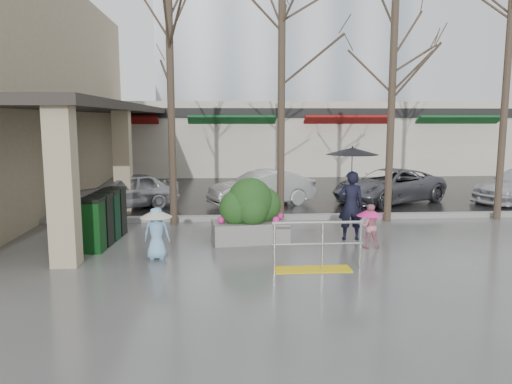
{
  "coord_description": "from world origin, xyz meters",
  "views": [
    {
      "loc": [
        -0.58,
        -11.12,
        3.12
      ],
      "look_at": [
        0.29,
        1.16,
        1.3
      ],
      "focal_mm": 35.0,
      "sensor_mm": 36.0,
      "label": 1
    }
  ],
  "objects": [
    {
      "name": "storefront_row",
      "position": [
        2.0,
        17.97,
        2.01
      ],
      "size": [
        34.0,
        6.74,
        4.0
      ],
      "color": "beige",
      "rests_on": "ground"
    },
    {
      "name": "tree_east",
      "position": [
        8.0,
        3.6,
        5.38
      ],
      "size": [
        3.2,
        3.2,
        7.2
      ],
      "color": "#382B21",
      "rests_on": "ground"
    },
    {
      "name": "planter",
      "position": [
        0.15,
        1.3,
        0.79
      ],
      "size": [
        1.99,
        1.18,
        1.65
      ],
      "rotation": [
        0.0,
        0.0,
        0.12
      ],
      "color": "gray",
      "rests_on": "ground"
    },
    {
      "name": "car_b",
      "position": [
        0.88,
        6.59,
        0.63
      ],
      "size": [
        4.04,
        2.71,
        1.26
      ],
      "primitive_type": "imported",
      "rotation": [
        0.0,
        0.0,
        -1.17
      ],
      "color": "silver",
      "rests_on": "ground"
    },
    {
      "name": "pillar_back",
      "position": [
        -3.9,
        6.0,
        1.75
      ],
      "size": [
        0.55,
        0.55,
        3.5
      ],
      "primitive_type": "cube",
      "color": "tan",
      "rests_on": "ground"
    },
    {
      "name": "car_a",
      "position": [
        -3.93,
        6.25,
        0.63
      ],
      "size": [
        3.98,
        2.88,
        1.26
      ],
      "primitive_type": "imported",
      "rotation": [
        0.0,
        0.0,
        -1.15
      ],
      "color": "#A9A9AD",
      "rests_on": "ground"
    },
    {
      "name": "tree_midwest",
      "position": [
        1.2,
        3.6,
        5.23
      ],
      "size": [
        3.2,
        3.2,
        7.0
      ],
      "color": "#382B21",
      "rests_on": "ground"
    },
    {
      "name": "tree_mideast",
      "position": [
        4.5,
        3.6,
        4.86
      ],
      "size": [
        3.2,
        3.2,
        6.5
      ],
      "color": "#382B21",
      "rests_on": "ground"
    },
    {
      "name": "child_blue",
      "position": [
        -2.03,
        -0.15,
        0.71
      ],
      "size": [
        0.71,
        0.71,
        1.18
      ],
      "rotation": [
        0.0,
        0.0,
        3.11
      ],
      "color": "#7BB0DB",
      "rests_on": "ground"
    },
    {
      "name": "tree_west",
      "position": [
        -2.0,
        3.6,
        5.08
      ],
      "size": [
        3.2,
        3.2,
        6.8
      ],
      "color": "#382B21",
      "rests_on": "ground"
    },
    {
      "name": "curb",
      "position": [
        0.0,
        4.0,
        0.07
      ],
      "size": [
        120.0,
        0.3,
        0.15
      ],
      "primitive_type": "cube",
      "color": "gray",
      "rests_on": "ground"
    },
    {
      "name": "canopy_slab",
      "position": [
        -4.8,
        8.0,
        3.62
      ],
      "size": [
        2.8,
        18.0,
        0.25
      ],
      "primitive_type": "cube",
      "color": "#2D2823",
      "rests_on": "pillar_front"
    },
    {
      "name": "child_pink",
      "position": [
        3.0,
        0.52,
        0.62
      ],
      "size": [
        0.64,
        0.64,
        1.07
      ],
      "rotation": [
        0.0,
        0.0,
        3.07
      ],
      "color": "#CD7D8D",
      "rests_on": "ground"
    },
    {
      "name": "news_boxes",
      "position": [
        -3.52,
        1.44,
        0.65
      ],
      "size": [
        0.72,
        2.35,
        1.29
      ],
      "rotation": [
        0.0,
        0.0,
        -0.09
      ],
      "color": "#0D3C13",
      "rests_on": "ground"
    },
    {
      "name": "handrail",
      "position": [
        1.36,
        -1.2,
        0.38
      ],
      "size": [
        1.9,
        0.5,
        1.03
      ],
      "color": "yellow",
      "rests_on": "ground"
    },
    {
      "name": "street_asphalt",
      "position": [
        0.0,
        22.0,
        0.01
      ],
      "size": [
        120.0,
        36.0,
        0.01
      ],
      "primitive_type": "cube",
      "color": "black",
      "rests_on": "ground"
    },
    {
      "name": "ground",
      "position": [
        0.0,
        0.0,
        0.0
      ],
      "size": [
        120.0,
        120.0,
        0.0
      ],
      "primitive_type": "plane",
      "color": "#51514F",
      "rests_on": "ground"
    },
    {
      "name": "pillar_front",
      "position": [
        -3.9,
        -0.5,
        1.75
      ],
      "size": [
        0.55,
        0.55,
        3.5
      ],
      "primitive_type": "cube",
      "color": "tan",
      "rests_on": "ground"
    },
    {
      "name": "car_c",
      "position": [
        5.64,
        6.86,
        0.63
      ],
      "size": [
        4.97,
        4.07,
        1.26
      ],
      "primitive_type": "imported",
      "rotation": [
        0.0,
        0.0,
        -1.05
      ],
      "color": "#57585E",
      "rests_on": "ground"
    },
    {
      "name": "woman",
      "position": [
        2.75,
        1.34,
        1.45
      ],
      "size": [
        1.36,
        1.36,
        2.44
      ],
      "rotation": [
        0.0,
        0.0,
        3.06
      ],
      "color": "black",
      "rests_on": "ground"
    }
  ]
}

